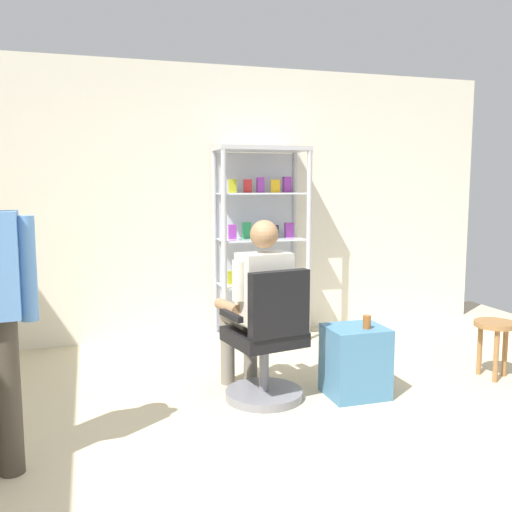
% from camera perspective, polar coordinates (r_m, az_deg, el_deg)
% --- Properties ---
extents(ground_plane, '(7.20, 7.20, 0.00)m').
position_cam_1_polar(ground_plane, '(3.20, 8.72, -21.39)').
color(ground_plane, '#C6B793').
extents(back_wall, '(6.00, 0.10, 2.70)m').
position_cam_1_polar(back_wall, '(5.66, -4.26, 5.42)').
color(back_wall, silver).
rests_on(back_wall, ground).
extents(display_cabinet_main, '(0.90, 0.45, 1.90)m').
position_cam_1_polar(display_cabinet_main, '(5.56, 0.34, 1.45)').
color(display_cabinet_main, '#B7B7BC').
rests_on(display_cabinet_main, ground).
extents(office_chair, '(0.61, 0.57, 0.96)m').
position_cam_1_polar(office_chair, '(3.98, 1.22, -9.33)').
color(office_chair, slate).
rests_on(office_chair, ground).
extents(seated_shopkeeper, '(0.54, 0.61, 1.29)m').
position_cam_1_polar(seated_shopkeeper, '(4.04, 0.09, -4.41)').
color(seated_shopkeeper, slate).
rests_on(seated_shopkeeper, ground).
extents(storage_crate, '(0.42, 0.37, 0.51)m').
position_cam_1_polar(storage_crate, '(4.19, 10.12, -10.56)').
color(storage_crate, teal).
rests_on(storage_crate, ground).
extents(tea_glass, '(0.06, 0.06, 0.10)m').
position_cam_1_polar(tea_glass, '(4.07, 11.28, -6.63)').
color(tea_glass, brown).
rests_on(tea_glass, storage_crate).
extents(wooden_stool, '(0.32, 0.32, 0.46)m').
position_cam_1_polar(wooden_stool, '(4.84, 23.23, -7.28)').
color(wooden_stool, olive).
rests_on(wooden_stool, ground).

